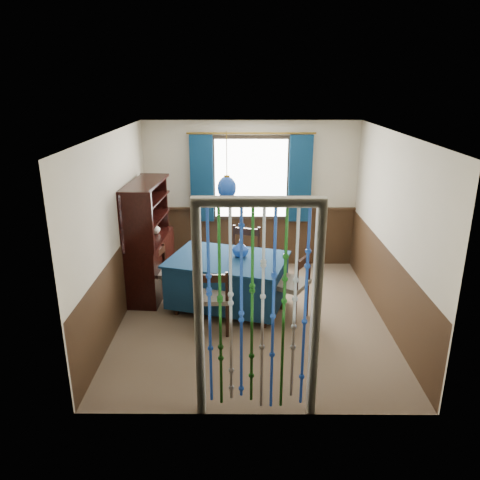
{
  "coord_description": "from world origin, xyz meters",
  "views": [
    {
      "loc": [
        -0.14,
        -5.79,
        3.12
      ],
      "look_at": [
        -0.17,
        0.29,
        1.03
      ],
      "focal_mm": 35.0,
      "sensor_mm": 36.0,
      "label": 1
    }
  ],
  "objects_px": {
    "vase_table": "(240,249)",
    "bowl_shelf": "(147,223)",
    "dining_table": "(228,279)",
    "chair_left": "(169,273)",
    "chair_right": "(291,285)",
    "sideboard": "(149,255)",
    "chair_far": "(244,257)",
    "vase_sideboard": "(155,228)",
    "chair_near": "(213,298)",
    "pendant_lamp": "(227,188)"
  },
  "relations": [
    {
      "from": "vase_table",
      "to": "chair_left",
      "type": "bearing_deg",
      "value": 171.58
    },
    {
      "from": "vase_sideboard",
      "to": "pendant_lamp",
      "type": "bearing_deg",
      "value": -35.37
    },
    {
      "from": "chair_left",
      "to": "bowl_shelf",
      "type": "height_order",
      "value": "bowl_shelf"
    },
    {
      "from": "dining_table",
      "to": "bowl_shelf",
      "type": "bearing_deg",
      "value": -175.48
    },
    {
      "from": "chair_left",
      "to": "pendant_lamp",
      "type": "bearing_deg",
      "value": 87.44
    },
    {
      "from": "dining_table",
      "to": "vase_table",
      "type": "relative_size",
      "value": 8.47
    },
    {
      "from": "sideboard",
      "to": "chair_left",
      "type": "bearing_deg",
      "value": -39.01
    },
    {
      "from": "dining_table",
      "to": "sideboard",
      "type": "height_order",
      "value": "sideboard"
    },
    {
      "from": "chair_left",
      "to": "sideboard",
      "type": "xyz_separation_m",
      "value": [
        -0.34,
        0.32,
        0.15
      ]
    },
    {
      "from": "chair_near",
      "to": "chair_right",
      "type": "bearing_deg",
      "value": 17.17
    },
    {
      "from": "chair_right",
      "to": "sideboard",
      "type": "height_order",
      "value": "sideboard"
    },
    {
      "from": "vase_sideboard",
      "to": "chair_far",
      "type": "bearing_deg",
      "value": -5.26
    },
    {
      "from": "chair_left",
      "to": "vase_table",
      "type": "height_order",
      "value": "vase_table"
    },
    {
      "from": "chair_far",
      "to": "pendant_lamp",
      "type": "xyz_separation_m",
      "value": [
        -0.22,
        -0.69,
        1.25
      ]
    },
    {
      "from": "chair_far",
      "to": "vase_sideboard",
      "type": "bearing_deg",
      "value": 10.13
    },
    {
      "from": "chair_right",
      "to": "pendant_lamp",
      "type": "height_order",
      "value": "pendant_lamp"
    },
    {
      "from": "sideboard",
      "to": "vase_table",
      "type": "relative_size",
      "value": 7.96
    },
    {
      "from": "dining_table",
      "to": "chair_near",
      "type": "height_order",
      "value": "chair_near"
    },
    {
      "from": "chair_right",
      "to": "chair_near",
      "type": "bearing_deg",
      "value": 138.94
    },
    {
      "from": "chair_near",
      "to": "pendant_lamp",
      "type": "distance_m",
      "value": 1.46
    },
    {
      "from": "dining_table",
      "to": "bowl_shelf",
      "type": "height_order",
      "value": "bowl_shelf"
    },
    {
      "from": "chair_far",
      "to": "vase_table",
      "type": "bearing_deg",
      "value": 101.08
    },
    {
      "from": "chair_right",
      "to": "bowl_shelf",
      "type": "relative_size",
      "value": 4.89
    },
    {
      "from": "vase_table",
      "to": "vase_sideboard",
      "type": "relative_size",
      "value": 1.21
    },
    {
      "from": "chair_near",
      "to": "sideboard",
      "type": "height_order",
      "value": "sideboard"
    },
    {
      "from": "dining_table",
      "to": "bowl_shelf",
      "type": "distance_m",
      "value": 1.4
    },
    {
      "from": "chair_near",
      "to": "chair_left",
      "type": "xyz_separation_m",
      "value": [
        -0.69,
        0.9,
        -0.03
      ]
    },
    {
      "from": "dining_table",
      "to": "sideboard",
      "type": "xyz_separation_m",
      "value": [
        -1.21,
        0.55,
        0.16
      ]
    },
    {
      "from": "dining_table",
      "to": "vase_table",
      "type": "height_order",
      "value": "vase_table"
    },
    {
      "from": "sideboard",
      "to": "bowl_shelf",
      "type": "height_order",
      "value": "sideboard"
    },
    {
      "from": "bowl_shelf",
      "to": "chair_left",
      "type": "bearing_deg",
      "value": -1.54
    },
    {
      "from": "chair_far",
      "to": "vase_table",
      "type": "height_order",
      "value": "vase_table"
    },
    {
      "from": "dining_table",
      "to": "chair_right",
      "type": "xyz_separation_m",
      "value": [
        0.86,
        -0.32,
        0.07
      ]
    },
    {
      "from": "dining_table",
      "to": "chair_left",
      "type": "height_order",
      "value": "chair_left"
    },
    {
      "from": "dining_table",
      "to": "chair_far",
      "type": "bearing_deg",
      "value": 88.41
    },
    {
      "from": "vase_table",
      "to": "bowl_shelf",
      "type": "height_order",
      "value": "bowl_shelf"
    },
    {
      "from": "chair_near",
      "to": "chair_far",
      "type": "xyz_separation_m",
      "value": [
        0.39,
        1.35,
        0.04
      ]
    },
    {
      "from": "dining_table",
      "to": "chair_near",
      "type": "bearing_deg",
      "value": -87.93
    },
    {
      "from": "pendant_lamp",
      "to": "vase_table",
      "type": "height_order",
      "value": "pendant_lamp"
    },
    {
      "from": "chair_left",
      "to": "chair_right",
      "type": "xyz_separation_m",
      "value": [
        1.73,
        -0.55,
        0.07
      ]
    },
    {
      "from": "sideboard",
      "to": "pendant_lamp",
      "type": "xyz_separation_m",
      "value": [
        1.21,
        -0.55,
        1.17
      ]
    },
    {
      "from": "sideboard",
      "to": "vase_sideboard",
      "type": "bearing_deg",
      "value": 80.88
    },
    {
      "from": "chair_far",
      "to": "sideboard",
      "type": "bearing_deg",
      "value": 20.73
    },
    {
      "from": "chair_right",
      "to": "vase_sideboard",
      "type": "relative_size",
      "value": 5.4
    },
    {
      "from": "dining_table",
      "to": "vase_sideboard",
      "type": "relative_size",
      "value": 10.23
    },
    {
      "from": "chair_right",
      "to": "pendant_lamp",
      "type": "bearing_deg",
      "value": 100.16
    },
    {
      "from": "vase_table",
      "to": "dining_table",
      "type": "bearing_deg",
      "value": -155.74
    },
    {
      "from": "chair_left",
      "to": "chair_far",
      "type": "bearing_deg",
      "value": 125.3
    },
    {
      "from": "chair_near",
      "to": "vase_table",
      "type": "distance_m",
      "value": 0.91
    },
    {
      "from": "dining_table",
      "to": "chair_left",
      "type": "distance_m",
      "value": 0.89
    }
  ]
}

